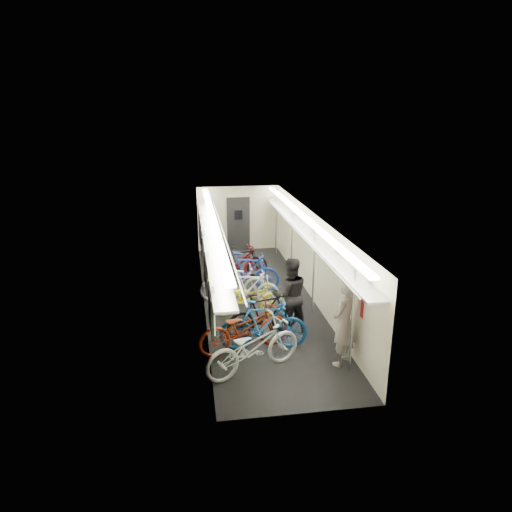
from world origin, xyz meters
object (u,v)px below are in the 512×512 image
object	(u,v)px
bicycle_0	(253,347)
backpack	(368,308)
bicycle_1	(263,325)
passenger_near	(344,323)
passenger_mid	(290,295)

from	to	relation	value
bicycle_0	backpack	bearing A→B (deg)	-115.77
bicycle_1	passenger_near	size ratio (longest dim) A/B	1.05
passenger_near	passenger_mid	distance (m)	1.81
bicycle_0	backpack	world-z (taller)	backpack
passenger_mid	bicycle_1	bearing A→B (deg)	44.23
bicycle_1	backpack	size ratio (longest dim) A/B	5.13
bicycle_1	passenger_mid	size ratio (longest dim) A/B	1.08
bicycle_1	passenger_mid	xyz separation A→B (m)	(0.77, 0.83, 0.32)
bicycle_1	passenger_mid	world-z (taller)	passenger_mid
bicycle_0	bicycle_1	bearing A→B (deg)	-44.95
bicycle_0	backpack	distance (m)	2.40
bicycle_1	passenger_mid	bearing A→B (deg)	-38.60
passenger_near	passenger_mid	xyz separation A→B (m)	(-0.75, 1.64, -0.02)
passenger_near	backpack	distance (m)	0.57
bicycle_0	bicycle_1	world-z (taller)	bicycle_1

